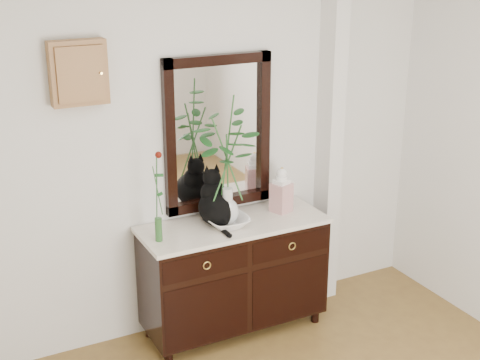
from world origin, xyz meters
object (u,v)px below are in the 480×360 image
sideboard (234,271)px  ginger_jar (281,189)px  lotus_bowl (228,222)px  cat (217,198)px

sideboard → ginger_jar: size_ratio=3.90×
lotus_bowl → cat: bearing=123.0°
cat → ginger_jar: size_ratio=1.15×
cat → lotus_bowl: bearing=-56.6°
lotus_bowl → sideboard: bearing=32.5°
lotus_bowl → ginger_jar: ginger_jar is taller
ginger_jar → cat: bearing=-179.5°
sideboard → ginger_jar: ginger_jar is taller
sideboard → ginger_jar: 0.68m
lotus_bowl → ginger_jar: (0.47, 0.08, 0.13)m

